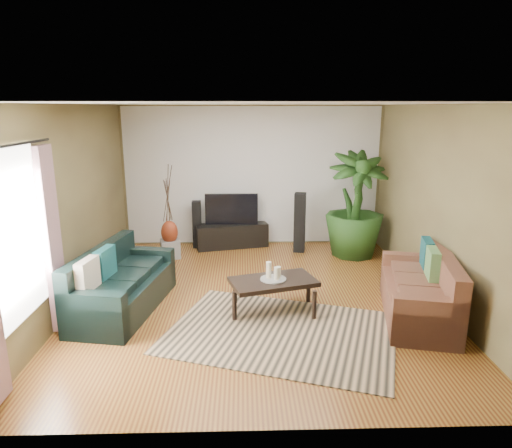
{
  "coord_description": "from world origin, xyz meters",
  "views": [
    {
      "loc": [
        -0.18,
        -6.05,
        2.66
      ],
      "look_at": [
        0.0,
        0.2,
        1.05
      ],
      "focal_mm": 32.0,
      "sensor_mm": 36.0,
      "label": 1
    }
  ],
  "objects_px": {
    "television": "(231,209)",
    "speaker_right": "(300,223)",
    "potted_plant": "(355,205)",
    "pedestal": "(170,249)",
    "vase": "(170,232)",
    "coffee_table": "(273,295)",
    "tv_stand": "(232,235)",
    "sofa_left": "(123,280)",
    "side_table": "(135,272)",
    "sofa_right": "(419,286)",
    "speaker_left": "(197,224)"
  },
  "relations": [
    {
      "from": "television",
      "to": "speaker_right",
      "type": "xyz_separation_m",
      "value": [
        1.28,
        -0.32,
        -0.2
      ]
    },
    {
      "from": "potted_plant",
      "to": "pedestal",
      "type": "relative_size",
      "value": 5.8
    },
    {
      "from": "potted_plant",
      "to": "vase",
      "type": "relative_size",
      "value": 4.53
    },
    {
      "from": "coffee_table",
      "to": "tv_stand",
      "type": "distance_m",
      "value": 2.99
    },
    {
      "from": "potted_plant",
      "to": "tv_stand",
      "type": "bearing_deg",
      "value": 165.5
    },
    {
      "from": "sofa_left",
      "to": "speaker_right",
      "type": "distance_m",
      "value": 3.65
    },
    {
      "from": "coffee_table",
      "to": "television",
      "type": "xyz_separation_m",
      "value": [
        -0.61,
        2.92,
        0.53
      ]
    },
    {
      "from": "potted_plant",
      "to": "side_table",
      "type": "height_order",
      "value": "potted_plant"
    },
    {
      "from": "sofa_left",
      "to": "pedestal",
      "type": "relative_size",
      "value": 5.73
    },
    {
      "from": "side_table",
      "to": "television",
      "type": "bearing_deg",
      "value": 55.16
    },
    {
      "from": "television",
      "to": "side_table",
      "type": "bearing_deg",
      "value": -124.84
    },
    {
      "from": "speaker_right",
      "to": "side_table",
      "type": "height_order",
      "value": "speaker_right"
    },
    {
      "from": "speaker_right",
      "to": "tv_stand",
      "type": "bearing_deg",
      "value": 178.58
    },
    {
      "from": "coffee_table",
      "to": "sofa_right",
      "type": "bearing_deg",
      "value": -23.54
    },
    {
      "from": "pedestal",
      "to": "speaker_left",
      "type": "bearing_deg",
      "value": 55.5
    },
    {
      "from": "speaker_right",
      "to": "pedestal",
      "type": "xyz_separation_m",
      "value": [
        -2.38,
        -0.31,
        -0.4
      ]
    },
    {
      "from": "sofa_left",
      "to": "tv_stand",
      "type": "bearing_deg",
      "value": -16.11
    },
    {
      "from": "sofa_left",
      "to": "potted_plant",
      "type": "relative_size",
      "value": 0.99
    },
    {
      "from": "sofa_left",
      "to": "pedestal",
      "type": "bearing_deg",
      "value": 2.8
    },
    {
      "from": "coffee_table",
      "to": "speaker_right",
      "type": "height_order",
      "value": "speaker_right"
    },
    {
      "from": "coffee_table",
      "to": "speaker_right",
      "type": "distance_m",
      "value": 2.71
    },
    {
      "from": "television",
      "to": "pedestal",
      "type": "bearing_deg",
      "value": -150.39
    },
    {
      "from": "speaker_left",
      "to": "vase",
      "type": "xyz_separation_m",
      "value": [
        -0.43,
        -0.63,
        0.02
      ]
    },
    {
      "from": "tv_stand",
      "to": "television",
      "type": "relative_size",
      "value": 1.36
    },
    {
      "from": "vase",
      "to": "side_table",
      "type": "bearing_deg",
      "value": -102.63
    },
    {
      "from": "speaker_left",
      "to": "side_table",
      "type": "xyz_separation_m",
      "value": [
        -0.75,
        -2.04,
        -0.21
      ]
    },
    {
      "from": "speaker_left",
      "to": "side_table",
      "type": "bearing_deg",
      "value": -111.42
    },
    {
      "from": "television",
      "to": "vase",
      "type": "xyz_separation_m",
      "value": [
        -1.1,
        -0.63,
        -0.28
      ]
    },
    {
      "from": "coffee_table",
      "to": "television",
      "type": "bearing_deg",
      "value": 84.92
    },
    {
      "from": "vase",
      "to": "side_table",
      "type": "xyz_separation_m",
      "value": [
        -0.32,
        -1.41,
        -0.24
      ]
    },
    {
      "from": "sofa_right",
      "to": "speaker_right",
      "type": "bearing_deg",
      "value": -144.28
    },
    {
      "from": "sofa_right",
      "to": "television",
      "type": "bearing_deg",
      "value": -128.97
    },
    {
      "from": "speaker_left",
      "to": "television",
      "type": "bearing_deg",
      "value": -1.3
    },
    {
      "from": "sofa_right",
      "to": "coffee_table",
      "type": "height_order",
      "value": "sofa_right"
    },
    {
      "from": "coffee_table",
      "to": "side_table",
      "type": "height_order",
      "value": "side_table"
    },
    {
      "from": "tv_stand",
      "to": "potted_plant",
      "type": "height_order",
      "value": "potted_plant"
    },
    {
      "from": "coffee_table",
      "to": "vase",
      "type": "bearing_deg",
      "value": 109.83
    },
    {
      "from": "speaker_left",
      "to": "pedestal",
      "type": "height_order",
      "value": "speaker_left"
    },
    {
      "from": "speaker_left",
      "to": "pedestal",
      "type": "xyz_separation_m",
      "value": [
        -0.43,
        -0.63,
        -0.29
      ]
    },
    {
      "from": "sofa_right",
      "to": "speaker_left",
      "type": "xyz_separation_m",
      "value": [
        -3.15,
        3.14,
        0.03
      ]
    },
    {
      "from": "potted_plant",
      "to": "sofa_right",
      "type": "bearing_deg",
      "value": -84.9
    },
    {
      "from": "sofa_left",
      "to": "sofa_right",
      "type": "relative_size",
      "value": 1.06
    },
    {
      "from": "sofa_left",
      "to": "side_table",
      "type": "xyz_separation_m",
      "value": [
        -0.04,
        0.77,
        -0.18
      ]
    },
    {
      "from": "sofa_right",
      "to": "pedestal",
      "type": "bearing_deg",
      "value": -112.31
    },
    {
      "from": "coffee_table",
      "to": "television",
      "type": "height_order",
      "value": "television"
    },
    {
      "from": "speaker_left",
      "to": "side_table",
      "type": "relative_size",
      "value": 1.89
    },
    {
      "from": "pedestal",
      "to": "vase",
      "type": "bearing_deg",
      "value": 0.0
    },
    {
      "from": "sofa_left",
      "to": "speaker_right",
      "type": "height_order",
      "value": "speaker_right"
    },
    {
      "from": "sofa_left",
      "to": "pedestal",
      "type": "xyz_separation_m",
      "value": [
        0.28,
        2.18,
        -0.26
      ]
    },
    {
      "from": "potted_plant",
      "to": "television",
      "type": "bearing_deg",
      "value": 165.5
    }
  ]
}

